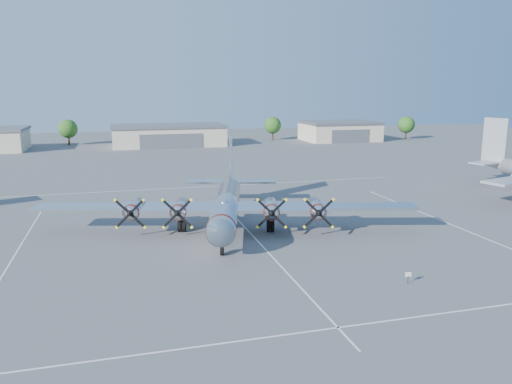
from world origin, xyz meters
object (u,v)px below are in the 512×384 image
object	(u,v)px
main_bomber_b29	(227,227)
info_placard	(408,276)
hangar_east	(340,131)
tree_west	(68,129)
tree_east	(273,125)
tree_far_east	(406,125)
hangar_center	(169,135)

from	to	relation	value
main_bomber_b29	info_placard	distance (m)	21.55
hangar_east	main_bomber_b29	xyz separation A→B (m)	(-49.81, -79.69, -2.71)
tree_west	info_placard	distance (m)	111.92
tree_east	tree_west	bearing A→B (deg)	177.92
info_placard	tree_west	bearing A→B (deg)	114.35
hangar_east	main_bomber_b29	distance (m)	94.02
main_bomber_b29	tree_far_east	bearing A→B (deg)	62.97
tree_far_east	info_placard	xyz separation A→B (m)	(-59.87, -96.84, -3.58)
hangar_east	info_placard	size ratio (longest dim) A/B	22.48
tree_far_east	hangar_center	bearing A→B (deg)	178.35
info_placard	hangar_east	bearing A→B (deg)	75.15
tree_east	main_bomber_b29	bearing A→B (deg)	-110.36
tree_far_east	main_bomber_b29	world-z (taller)	tree_far_east
tree_west	tree_east	world-z (taller)	same
tree_west	tree_far_east	bearing A→B (deg)	-6.14
hangar_center	tree_west	bearing A→B (deg)	162.18
main_bomber_b29	tree_east	bearing A→B (deg)	84.54
main_bomber_b29	tree_west	bearing A→B (deg)	119.70
hangar_center	tree_east	xyz separation A→B (m)	(30.00, 6.04, 1.51)
tree_far_east	main_bomber_b29	xyz separation A→B (m)	(-69.81, -77.73, -4.22)
hangar_center	tree_east	bearing A→B (deg)	11.38
hangar_east	main_bomber_b29	size ratio (longest dim) A/B	0.53
tree_far_east	tree_east	bearing A→B (deg)	168.11
hangar_center	hangar_east	size ratio (longest dim) A/B	1.39
tree_far_east	main_bomber_b29	size ratio (longest dim) A/B	0.17
tree_west	tree_east	xyz separation A→B (m)	(55.00, -2.00, 0.00)
hangar_east	tree_far_east	xyz separation A→B (m)	(20.00, -1.96, 1.51)
info_placard	tree_far_east	bearing A→B (deg)	65.40
hangar_center	hangar_east	xyz separation A→B (m)	(48.00, 0.00, 0.00)
hangar_east	tree_east	bearing A→B (deg)	161.46
hangar_center	tree_west	world-z (taller)	tree_west
hangar_center	hangar_east	distance (m)	48.00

